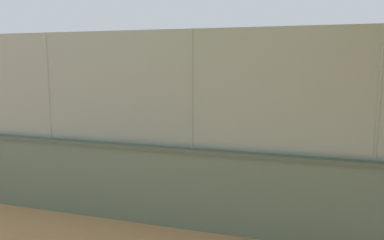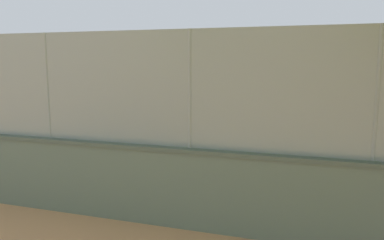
# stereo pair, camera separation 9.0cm
# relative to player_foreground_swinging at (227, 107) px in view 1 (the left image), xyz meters

# --- Properties ---
(ground_plane) EXTENTS (260.00, 260.00, 0.00)m
(ground_plane) POSITION_rel_player_foreground_swinging_xyz_m (0.75, 1.78, -0.88)
(ground_plane) COLOR tan
(perimeter_wall) EXTENTS (32.77, 0.69, 1.59)m
(perimeter_wall) POSITION_rel_player_foreground_swinging_xyz_m (-2.11, 13.00, -0.07)
(perimeter_wall) COLOR slate
(perimeter_wall) RESTS_ON ground_plane
(fence_panel_on_wall) EXTENTS (32.19, 0.30, 2.24)m
(fence_panel_on_wall) POSITION_rel_player_foreground_swinging_xyz_m (-2.11, 13.00, 1.84)
(fence_panel_on_wall) COLOR gray
(fence_panel_on_wall) RESTS_ON perimeter_wall
(player_foreground_swinging) EXTENTS (0.69, 1.13, 1.50)m
(player_foreground_swinging) POSITION_rel_player_foreground_swinging_xyz_m (0.00, 0.00, 0.00)
(player_foreground_swinging) COLOR navy
(player_foreground_swinging) RESTS_ON ground_plane
(player_crossing_court) EXTENTS (0.74, 1.24, 1.70)m
(player_crossing_court) POSITION_rel_player_foreground_swinging_xyz_m (-0.01, 9.84, 0.13)
(player_crossing_court) COLOR navy
(player_crossing_court) RESTS_ON ground_plane
(sports_ball) EXTENTS (0.10, 0.10, 0.10)m
(sports_ball) POSITION_rel_player_foreground_swinging_xyz_m (-1.24, 0.60, -0.82)
(sports_ball) COLOR yellow
(sports_ball) RESTS_ON ground_plane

